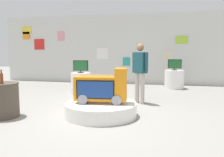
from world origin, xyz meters
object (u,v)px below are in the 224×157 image
object	(u,v)px
shopper_browsing_near_truck	(140,69)
tv_on_center_rear	(175,64)
novelty_firetruck_tv	(102,89)
main_display_pedestal	(101,109)
display_pedestal_left_rear	(81,83)
tv_on_left_rear	(81,66)
display_pedestal_center_rear	(174,79)
bottle_on_side_table	(2,78)
side_table_round	(2,100)

from	to	relation	value
shopper_browsing_near_truck	tv_on_center_rear	bearing A→B (deg)	70.10
novelty_firetruck_tv	main_display_pedestal	bearing A→B (deg)	169.48
display_pedestal_left_rear	tv_on_left_rear	size ratio (longest dim) A/B	1.43
display_pedestal_center_rear	bottle_on_side_table	world-z (taller)	bottle_on_side_table
shopper_browsing_near_truck	novelty_firetruck_tv	bearing A→B (deg)	-114.81
display_pedestal_left_rear	display_pedestal_center_rear	bearing A→B (deg)	30.52
shopper_browsing_near_truck	tv_on_left_rear	bearing A→B (deg)	153.05
main_display_pedestal	side_table_round	size ratio (longest dim) A/B	2.11
side_table_round	main_display_pedestal	bearing A→B (deg)	14.84
display_pedestal_center_rear	shopper_browsing_near_truck	size ratio (longest dim) A/B	0.45
novelty_firetruck_tv	display_pedestal_center_rear	bearing A→B (deg)	68.45
main_display_pedestal	display_pedestal_center_rear	world-z (taller)	display_pedestal_center_rear
display_pedestal_left_rear	bottle_on_side_table	size ratio (longest dim) A/B	2.41
display_pedestal_left_rear	display_pedestal_center_rear	distance (m)	3.59
novelty_firetruck_tv	tv_on_left_rear	distance (m)	2.87
main_display_pedestal	bottle_on_side_table	distance (m)	2.14
main_display_pedestal	display_pedestal_center_rear	size ratio (longest dim) A/B	2.14
display_pedestal_left_rear	bottle_on_side_table	bearing A→B (deg)	-99.71
display_pedestal_center_rear	bottle_on_side_table	bearing A→B (deg)	-126.10
main_display_pedestal	tv_on_left_rear	world-z (taller)	tv_on_left_rear
main_display_pedestal	novelty_firetruck_tv	bearing A→B (deg)	-10.52
novelty_firetruck_tv	tv_on_left_rear	xyz separation A→B (m)	(-1.39, 2.49, 0.32)
display_pedestal_left_rear	main_display_pedestal	bearing A→B (deg)	-61.35
tv_on_left_rear	side_table_round	xyz separation A→B (m)	(-0.65, -3.02, -0.54)
display_pedestal_left_rear	tv_on_center_rear	world-z (taller)	tv_on_center_rear
novelty_firetruck_tv	tv_on_center_rear	bearing A→B (deg)	68.42
main_display_pedestal	display_pedestal_left_rear	bearing A→B (deg)	118.65
novelty_firetruck_tv	side_table_round	world-z (taller)	novelty_firetruck_tv
bottle_on_side_table	main_display_pedestal	bearing A→B (deg)	19.31
tv_on_left_rear	shopper_browsing_near_truck	size ratio (longest dim) A/B	0.31
tv_on_center_rear	side_table_round	distance (m)	6.15
display_pedestal_left_rear	novelty_firetruck_tv	bearing A→B (deg)	-60.98
display_pedestal_center_rear	tv_on_center_rear	size ratio (longest dim) A/B	1.44
side_table_round	shopper_browsing_near_truck	size ratio (longest dim) A/B	0.46
display_pedestal_left_rear	shopper_browsing_near_truck	size ratio (longest dim) A/B	0.44
tv_on_left_rear	display_pedestal_center_rear	size ratio (longest dim) A/B	0.68
display_pedestal_center_rear	shopper_browsing_near_truck	world-z (taller)	shopper_browsing_near_truck
tv_on_left_rear	side_table_round	bearing A→B (deg)	-102.21
novelty_firetruck_tv	display_pedestal_center_rear	distance (m)	4.65
novelty_firetruck_tv	display_pedestal_center_rear	size ratio (longest dim) A/B	1.58
bottle_on_side_table	shopper_browsing_near_truck	size ratio (longest dim) A/B	0.18
side_table_round	shopper_browsing_near_truck	xyz separation A→B (m)	(2.71, 1.98, 0.56)
side_table_round	bottle_on_side_table	xyz separation A→B (m)	(0.11, -0.13, 0.48)
tv_on_left_rear	tv_on_center_rear	xyz separation A→B (m)	(3.09, 1.82, -0.00)
main_display_pedestal	novelty_firetruck_tv	world-z (taller)	novelty_firetruck_tv
novelty_firetruck_tv	bottle_on_side_table	size ratio (longest dim) A/B	3.92
main_display_pedestal	tv_on_left_rear	size ratio (longest dim) A/B	3.15
novelty_firetruck_tv	display_pedestal_left_rear	distance (m)	2.87
tv_on_left_rear	bottle_on_side_table	world-z (taller)	tv_on_left_rear
tv_on_left_rear	bottle_on_side_table	size ratio (longest dim) A/B	1.69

